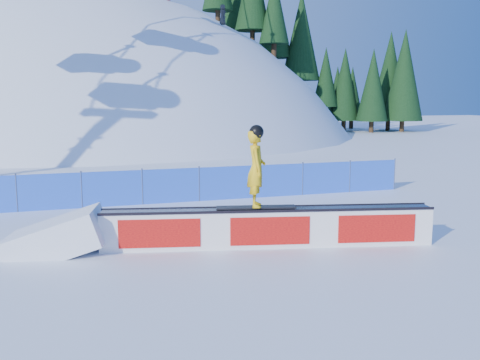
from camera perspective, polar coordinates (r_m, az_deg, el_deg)
name	(u,v)px	position (r m, az deg, el deg)	size (l,w,h in m)	color
ground	(127,239)	(14.25, -11.92, -6.21)	(160.00, 160.00, 0.00)	white
snow_hill	(90,306)	(59.78, -15.70, -12.80)	(64.00, 64.00, 64.00)	silver
treeline	(307,43)	(60.63, 7.12, 14.29)	(22.55, 11.71, 20.37)	#372516
safety_fence	(113,189)	(18.51, -13.44, -0.91)	(22.05, 0.05, 1.30)	blue
rail_box	(269,227)	(13.20, 3.07, -5.08)	(8.07, 2.33, 0.98)	white
snow_ramp	(57,252)	(13.58, -18.90, -7.25)	(2.20, 1.47, 0.82)	white
snowboarder	(256,168)	(12.88, 1.75, 1.34)	(1.97, 0.78, 2.02)	black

